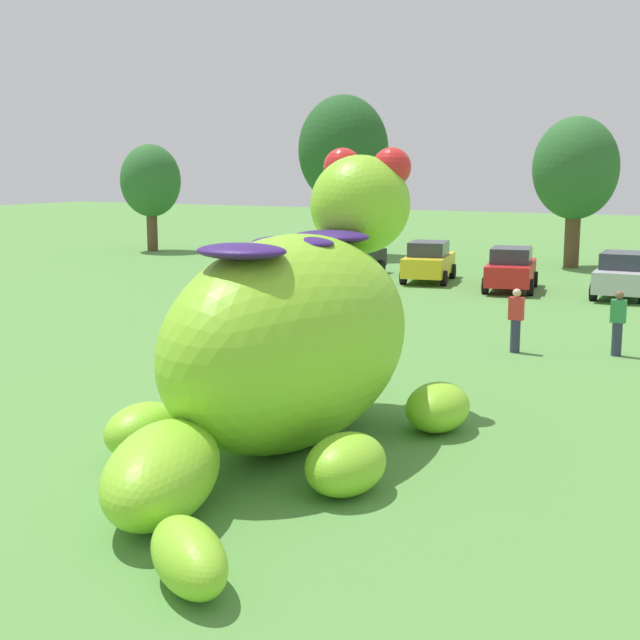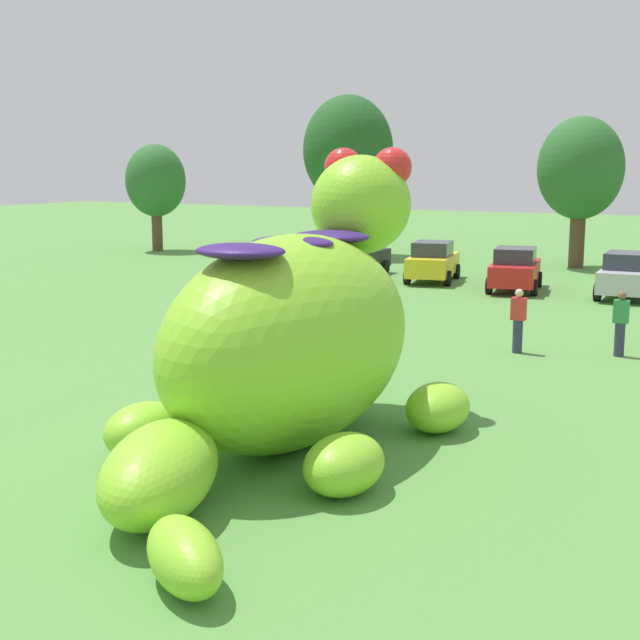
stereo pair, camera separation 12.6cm
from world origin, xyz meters
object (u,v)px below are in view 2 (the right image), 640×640
object	(u,v)px
car_red	(515,269)
spectator_near_inflatable	(518,321)
car_black	(357,257)
car_silver	(627,275)
giant_inflatable_creature	(293,337)
spectator_by_cars	(620,324)
car_yellow	(433,261)

from	to	relation	value
car_red	spectator_near_inflatable	xyz separation A→B (m)	(3.48, -11.49, -0.01)
car_black	car_silver	world-z (taller)	same
giant_inflatable_creature	car_black	world-z (taller)	giant_inflatable_creature
giant_inflatable_creature	spectator_by_cars	world-z (taller)	giant_inflatable_creature
car_yellow	spectator_by_cars	distance (m)	15.28
car_silver	spectator_by_cars	bearing A→B (deg)	-81.07
car_yellow	spectator_near_inflatable	size ratio (longest dim) A/B	2.55
car_yellow	car_red	world-z (taller)	same
giant_inflatable_creature	spectator_near_inflatable	distance (m)	9.62
car_yellow	car_red	xyz separation A→B (m)	(3.90, -1.06, 0.00)
car_red	car_silver	bearing A→B (deg)	1.59
car_black	car_yellow	world-z (taller)	same
giant_inflatable_creature	car_black	size ratio (longest dim) A/B	2.43
car_red	spectator_by_cars	size ratio (longest dim) A/B	2.55
giant_inflatable_creature	car_red	xyz separation A→B (m)	(-2.16, 20.96, -1.06)
giant_inflatable_creature	car_red	distance (m)	21.09
car_silver	car_red	bearing A→B (deg)	-178.41
giant_inflatable_creature	spectator_by_cars	bearing A→B (deg)	69.94
spectator_near_inflatable	car_red	bearing A→B (deg)	106.83
car_red	spectator_by_cars	world-z (taller)	car_red
car_yellow	car_silver	distance (m)	8.19
car_black	car_red	world-z (taller)	same
spectator_by_cars	giant_inflatable_creature	bearing A→B (deg)	-110.06
car_red	spectator_near_inflatable	bearing A→B (deg)	-73.17
car_silver	spectator_near_inflatable	xyz separation A→B (m)	(-0.76, -11.61, -0.01)
spectator_near_inflatable	spectator_by_cars	distance (m)	2.59
car_silver	spectator_near_inflatable	world-z (taller)	car_silver
spectator_near_inflatable	spectator_by_cars	size ratio (longest dim) A/B	1.00
car_black	car_silver	xyz separation A→B (m)	(11.80, -0.99, 0.00)
car_black	spectator_by_cars	distance (m)	17.89
giant_inflatable_creature	car_red	world-z (taller)	giant_inflatable_creature
car_black	spectator_by_cars	size ratio (longest dim) A/B	2.45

